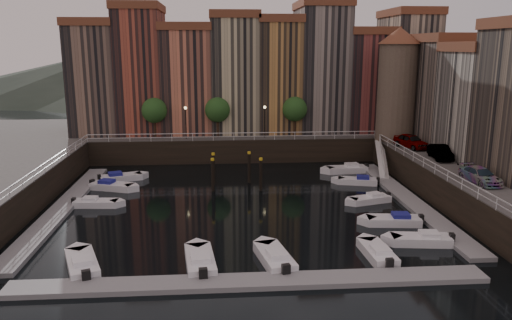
{
  "coord_description": "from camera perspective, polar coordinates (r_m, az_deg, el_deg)",
  "views": [
    {
      "loc": [
        -1.83,
        -45.61,
        14.55
      ],
      "look_at": [
        1.89,
        4.0,
        3.17
      ],
      "focal_mm": 35.0,
      "sensor_mm": 36.0,
      "label": 1
    }
  ],
  "objects": [
    {
      "name": "boat_right_0",
      "position": [
        39.94,
        18.48,
        -8.63
      ],
      "size": [
        4.73,
        2.2,
        1.06
      ],
      "rotation": [
        0.0,
        0.0,
        3.02
      ],
      "color": "white",
      "rests_on": "ground"
    },
    {
      "name": "ground",
      "position": [
        47.91,
        -1.9,
        -4.81
      ],
      "size": [
        200.0,
        200.0,
        0.0
      ],
      "primitive_type": "plane",
      "color": "black",
      "rests_on": "ground"
    },
    {
      "name": "boat_right_2",
      "position": [
        48.89,
        12.97,
        -4.37
      ],
      "size": [
        4.29,
        2.59,
        0.96
      ],
      "rotation": [
        0.0,
        0.0,
        3.43
      ],
      "color": "white",
      "rests_on": "ground"
    },
    {
      "name": "boat_right_3",
      "position": [
        55.03,
        11.64,
        -2.36
      ],
      "size": [
        4.48,
        2.56,
        1.0
      ],
      "rotation": [
        0.0,
        0.0,
        2.89
      ],
      "color": "white",
      "rests_on": "ground"
    },
    {
      "name": "boat_near_2",
      "position": [
        34.81,
        2.19,
        -11.13
      ],
      "size": [
        2.69,
        5.17,
        1.16
      ],
      "rotation": [
        0.0,
        0.0,
        1.76
      ],
      "color": "white",
      "rests_on": "ground"
    },
    {
      "name": "boat_left_2",
      "position": [
        48.84,
        -17.93,
        -4.69
      ],
      "size": [
        4.29,
        1.83,
        0.97
      ],
      "rotation": [
        0.0,
        0.0,
        -0.08
      ],
      "color": "white",
      "rests_on": "ground"
    },
    {
      "name": "quay_far",
      "position": [
        72.81,
        -2.78,
        2.54
      ],
      "size": [
        80.0,
        20.0,
        3.0
      ],
      "primitive_type": "cube",
      "color": "black",
      "rests_on": "ground"
    },
    {
      "name": "boat_near_3",
      "position": [
        36.67,
        13.74,
        -10.28
      ],
      "size": [
        1.88,
        4.65,
        1.06
      ],
      "rotation": [
        0.0,
        0.0,
        1.62
      ],
      "color": "white",
      "rests_on": "ground"
    },
    {
      "name": "boat_right_1",
      "position": [
        43.46,
        15.58,
        -6.67
      ],
      "size": [
        4.74,
        2.13,
        1.07
      ],
      "rotation": [
        0.0,
        0.0,
        3.04
      ],
      "color": "white",
      "rests_on": "ground"
    },
    {
      "name": "promenade_trees",
      "position": [
        64.31,
        -3.83,
        5.74
      ],
      "size": [
        21.2,
        3.2,
        5.2
      ],
      "color": "black",
      "rests_on": "quay_far"
    },
    {
      "name": "boat_left_3",
      "position": [
        53.98,
        -16.22,
        -2.88
      ],
      "size": [
        4.86,
        3.09,
        1.09
      ],
      "rotation": [
        0.0,
        0.0,
        -0.33
      ],
      "color": "white",
      "rests_on": "ground"
    },
    {
      "name": "railings",
      "position": [
        51.66,
        -2.17,
        0.85
      ],
      "size": [
        36.08,
        34.04,
        0.52
      ],
      "color": "white",
      "rests_on": "ground"
    },
    {
      "name": "mountains",
      "position": [
        155.79,
        -3.03,
        10.42
      ],
      "size": [
        145.0,
        100.0,
        18.0
      ],
      "color": "#2D382D",
      "rests_on": "ground"
    },
    {
      "name": "dock_left",
      "position": [
        49.02,
        -21.21,
        -5.07
      ],
      "size": [
        2.0,
        28.0,
        0.35
      ],
      "primitive_type": "cube",
      "color": "gray",
      "rests_on": "ground"
    },
    {
      "name": "mooring_pilings",
      "position": [
        52.42,
        -2.53,
        -1.38
      ],
      "size": [
        5.27,
        3.5,
        3.78
      ],
      "color": "black",
      "rests_on": "ground"
    },
    {
      "name": "car_c",
      "position": [
        46.79,
        24.24,
        -1.73
      ],
      "size": [
        2.42,
        4.76,
        1.32
      ],
      "primitive_type": "imported",
      "rotation": [
        0.0,
        0.0,
        0.13
      ],
      "color": "gray",
      "rests_on": "quay_right"
    },
    {
      "name": "street_lamps",
      "position": [
        63.41,
        -3.51,
        5.01
      ],
      "size": [
        10.36,
        0.36,
        4.18
      ],
      "color": "black",
      "rests_on": "quay_far"
    },
    {
      "name": "dock_right",
      "position": [
        50.22,
        17.0,
        -4.33
      ],
      "size": [
        2.0,
        28.0,
        0.35
      ],
      "primitive_type": "cube",
      "color": "gray",
      "rests_on": "ground"
    },
    {
      "name": "dock_near",
      "position": [
        32.07,
        -0.58,
        -13.75
      ],
      "size": [
        30.0,
        2.0,
        0.35
      ],
      "primitive_type": "cube",
      "color": "gray",
      "rests_on": "ground"
    },
    {
      "name": "far_terrace",
      "position": [
        69.39,
        -0.04,
        9.91
      ],
      "size": [
        48.7,
        10.3,
        17.5
      ],
      "color": "#7D614F",
      "rests_on": "quay_far"
    },
    {
      "name": "car_b",
      "position": [
        55.09,
        20.31,
        0.74
      ],
      "size": [
        2.03,
        4.57,
        1.46
      ],
      "primitive_type": "imported",
      "rotation": [
        0.0,
        0.0,
        -0.11
      ],
      "color": "gray",
      "rests_on": "quay_right"
    },
    {
      "name": "boat_right_4",
      "position": [
        59.81,
        10.44,
        -1.03
      ],
      "size": [
        5.09,
        2.26,
        1.15
      ],
      "rotation": [
        0.0,
        0.0,
        3.24
      ],
      "color": "white",
      "rests_on": "ground"
    },
    {
      "name": "boat_near_1",
      "position": [
        34.47,
        -6.4,
        -11.44
      ],
      "size": [
        2.4,
        5.21,
        1.18
      ],
      "rotation": [
        0.0,
        0.0,
        1.69
      ],
      "color": "white",
      "rests_on": "ground"
    },
    {
      "name": "boat_left_4",
      "position": [
        57.25,
        -15.29,
        -1.93
      ],
      "size": [
        4.82,
        3.13,
        1.09
      ],
      "rotation": [
        0.0,
        0.0,
        0.35
      ],
      "color": "white",
      "rests_on": "ground"
    },
    {
      "name": "boat_near_0",
      "position": [
        35.8,
        -19.25,
        -11.19
      ],
      "size": [
        3.36,
        5.1,
        1.15
      ],
      "rotation": [
        0.0,
        0.0,
        1.93
      ],
      "color": "white",
      "rests_on": "ground"
    },
    {
      "name": "corner_tower",
      "position": [
        64.1,
        15.81,
        8.5
      ],
      "size": [
        5.2,
        5.2,
        13.8
      ],
      "color": "#6B5B4C",
      "rests_on": "quay_right"
    },
    {
      "name": "car_a",
      "position": [
        60.08,
        17.29,
        1.99
      ],
      "size": [
        3.27,
        5.08,
        1.61
      ],
      "primitive_type": "imported",
      "rotation": [
        0.0,
        0.0,
        0.32
      ],
      "color": "gray",
      "rests_on": "quay_right"
    },
    {
      "name": "right_terrace",
      "position": [
        57.17,
        25.62,
        6.62
      ],
      "size": [
        9.3,
        24.3,
        14.0
      ],
      "color": "#756558",
      "rests_on": "quay_right"
    },
    {
      "name": "gangway",
      "position": [
        60.09,
        14.18,
        0.35
      ],
      "size": [
        2.78,
        8.32,
        3.73
      ],
      "color": "white",
      "rests_on": "ground"
    }
  ]
}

